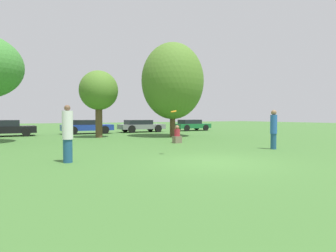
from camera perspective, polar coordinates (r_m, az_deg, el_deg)
ground_plane at (r=9.88m, az=9.27°, el=-7.09°), size 120.00×120.00×0.00m
person_thrower at (r=10.13m, az=-19.31°, el=-1.43°), size 0.35×0.35×1.92m
person_catcher at (r=14.35m, az=20.23°, el=-0.54°), size 0.31×0.31×1.85m
frisbee at (r=11.32m, az=1.12°, el=2.91°), size 0.23×0.23×0.09m
bystander_sitting at (r=16.60m, az=1.83°, el=-1.94°), size 0.44×0.37×1.03m
tree_1 at (r=21.56m, az=-13.60°, el=6.75°), size 2.79×2.79×4.86m
tree_2 at (r=22.12m, az=0.91°, el=8.88°), size 4.73×4.73×7.13m
parked_car_black at (r=25.43m, az=-29.33°, el=-0.32°), size 3.95×2.17×1.25m
parked_car_blue at (r=26.41m, az=-15.93°, el=-0.05°), size 4.40×2.09×1.22m
parked_car_grey at (r=28.17m, az=-5.45°, el=0.12°), size 4.45×2.07×1.18m
parked_car_green at (r=31.01m, az=4.65°, el=0.25°), size 3.90×1.99×1.18m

